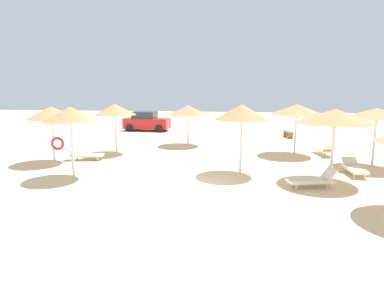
# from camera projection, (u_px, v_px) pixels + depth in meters

# --- Properties ---
(ground_plane) EXTENTS (80.00, 80.00, 0.00)m
(ground_plane) POSITION_uv_depth(u_px,v_px,m) (182.00, 187.00, 12.97)
(ground_plane) COLOR beige
(parasol_0) EXTENTS (3.00, 3.00, 2.91)m
(parasol_0) POSITION_uv_depth(u_px,v_px,m) (297.00, 110.00, 18.73)
(parasol_0) COLOR silver
(parasol_0) RESTS_ON ground
(parasol_1) EXTENTS (2.50, 2.50, 2.90)m
(parasol_1) POSITION_uv_depth(u_px,v_px,m) (51.00, 113.00, 16.75)
(parasol_1) COLOR silver
(parasol_1) RESTS_ON ground
(parasol_2) EXTENTS (3.08, 3.08, 3.00)m
(parasol_2) POSITION_uv_depth(u_px,v_px,m) (335.00, 116.00, 13.24)
(parasol_2) COLOR silver
(parasol_2) RESTS_ON ground
(parasol_3) EXTENTS (2.97, 2.97, 2.87)m
(parasol_3) POSITION_uv_depth(u_px,v_px,m) (377.00, 113.00, 15.79)
(parasol_3) COLOR silver
(parasol_3) RESTS_ON ground
(parasol_4) EXTENTS (2.46, 2.46, 3.11)m
(parasol_4) POSITION_uv_depth(u_px,v_px,m) (242.00, 112.00, 14.43)
(parasol_4) COLOR silver
(parasol_4) RESTS_ON ground
(parasol_6) EXTENTS (2.44, 2.44, 2.90)m
(parasol_6) POSITION_uv_depth(u_px,v_px,m) (115.00, 110.00, 19.13)
(parasol_6) COLOR silver
(parasol_6) RESTS_ON ground
(parasol_7) EXTENTS (2.26, 2.26, 3.06)m
(parasol_7) POSITION_uv_depth(u_px,v_px,m) (70.00, 114.00, 13.81)
(parasol_7) COLOR silver
(parasol_7) RESTS_ON ground
(parasol_8) EXTENTS (2.72, 2.72, 2.68)m
(parasol_8) POSITION_uv_depth(u_px,v_px,m) (188.00, 110.00, 21.87)
(parasol_8) COLOR silver
(parasol_8) RESTS_ON ground
(lounger_0) EXTENTS (0.97, 1.95, 0.77)m
(lounger_0) POSITION_uv_depth(u_px,v_px,m) (324.00, 150.00, 19.04)
(lounger_0) COLOR silver
(lounger_0) RESTS_ON ground
(lounger_1) EXTENTS (1.95, 0.91, 0.75)m
(lounger_1) POSITION_uv_depth(u_px,v_px,m) (84.00, 154.00, 17.73)
(lounger_1) COLOR silver
(lounger_1) RESTS_ON ground
(lounger_2) EXTENTS (1.96, 1.06, 0.78)m
(lounger_2) POSITION_uv_depth(u_px,v_px,m) (313.00, 179.00, 12.88)
(lounger_2) COLOR silver
(lounger_2) RESTS_ON ground
(lounger_3) EXTENTS (0.66, 1.92, 0.63)m
(lounger_3) POSITION_uv_depth(u_px,v_px,m) (354.00, 168.00, 14.83)
(lounger_3) COLOR silver
(lounger_3) RESTS_ON ground
(bench_0) EXTENTS (0.67, 1.55, 0.49)m
(bench_0) POSITION_uv_depth(u_px,v_px,m) (288.00, 133.00, 25.68)
(bench_0) COLOR brown
(bench_0) RESTS_ON ground
(parked_car) EXTENTS (4.10, 2.19, 1.72)m
(parked_car) POSITION_uv_depth(u_px,v_px,m) (147.00, 122.00, 29.67)
(parked_car) COLOR #B21E23
(parked_car) RESTS_ON ground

